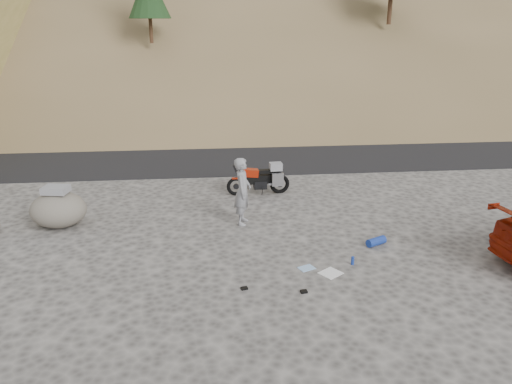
# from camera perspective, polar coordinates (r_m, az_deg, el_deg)

# --- Properties ---
(ground) EXTENTS (140.00, 140.00, 0.00)m
(ground) POSITION_cam_1_polar(r_m,az_deg,el_deg) (12.52, 1.70, -5.61)
(ground) COLOR #45423F
(ground) RESTS_ON ground
(road) EXTENTS (120.00, 7.00, 0.05)m
(road) POSITION_cam_1_polar(r_m,az_deg,el_deg) (21.00, -1.44, 4.61)
(road) COLOR black
(road) RESTS_ON ground
(motorcycle) EXTENTS (2.01, 0.66, 1.20)m
(motorcycle) POSITION_cam_1_polar(r_m,az_deg,el_deg) (15.67, 0.60, 1.54)
(motorcycle) COLOR black
(motorcycle) RESTS_ON ground
(man) EXTENTS (0.57, 0.75, 1.83)m
(man) POSITION_cam_1_polar(r_m,az_deg,el_deg) (13.58, -1.52, -3.57)
(man) COLOR gray
(man) RESTS_ON ground
(boulder) EXTENTS (1.82, 1.71, 1.13)m
(boulder) POSITION_cam_1_polar(r_m,az_deg,el_deg) (14.19, -21.65, -1.83)
(boulder) COLOR #605A53
(boulder) RESTS_ON ground
(gear_white_cloth) EXTENTS (0.58, 0.57, 0.01)m
(gear_white_cloth) POSITION_cam_1_polar(r_m,az_deg,el_deg) (11.11, 8.52, -9.15)
(gear_white_cloth) COLOR white
(gear_white_cloth) RESTS_ON ground
(gear_blue_mat) EXTENTS (0.55, 0.41, 0.20)m
(gear_blue_mat) POSITION_cam_1_polar(r_m,az_deg,el_deg) (12.59, 13.57, -5.51)
(gear_blue_mat) COLOR navy
(gear_blue_mat) RESTS_ON ground
(gear_bottle) EXTENTS (0.08, 0.08, 0.19)m
(gear_bottle) POSITION_cam_1_polar(r_m,az_deg,el_deg) (11.53, 10.99, -7.71)
(gear_bottle) COLOR navy
(gear_bottle) RESTS_ON ground
(gear_glove_a) EXTENTS (0.16, 0.13, 0.04)m
(gear_glove_a) POSITION_cam_1_polar(r_m,az_deg,el_deg) (10.40, -1.35, -10.94)
(gear_glove_a) COLOR black
(gear_glove_a) RESTS_ON ground
(gear_glove_b) EXTENTS (0.15, 0.12, 0.05)m
(gear_glove_b) POSITION_cam_1_polar(r_m,az_deg,el_deg) (10.32, 5.49, -11.25)
(gear_glove_b) COLOR black
(gear_glove_b) RESTS_ON ground
(gear_blue_cloth) EXTENTS (0.42, 0.37, 0.01)m
(gear_blue_cloth) POSITION_cam_1_polar(r_m,az_deg,el_deg) (11.25, 5.80, -8.64)
(gear_blue_cloth) COLOR #90B7DF
(gear_blue_cloth) RESTS_ON ground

